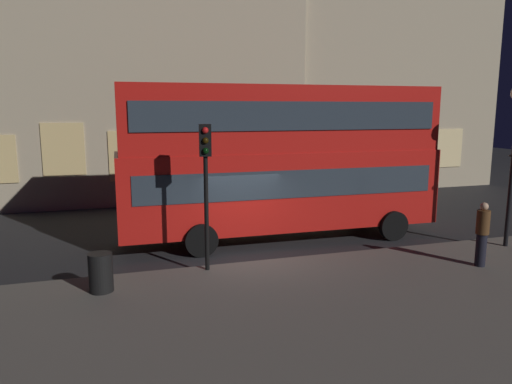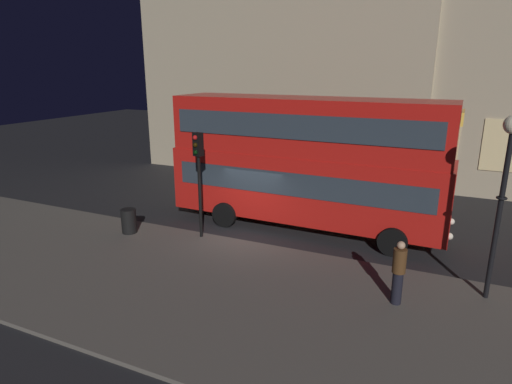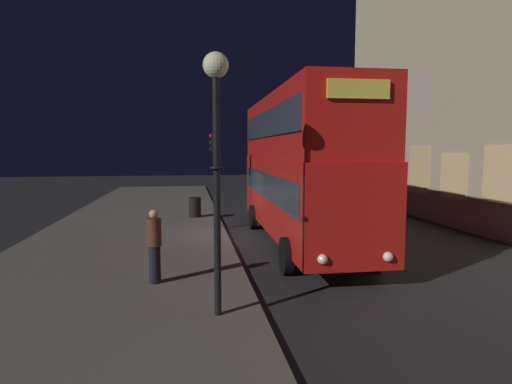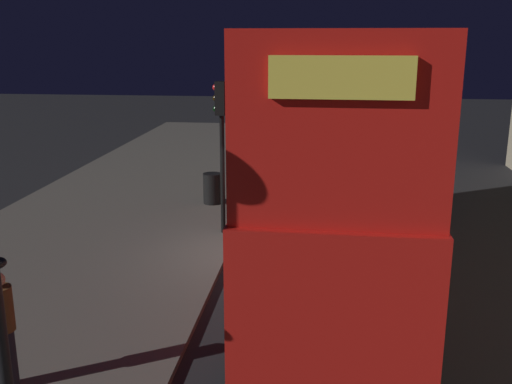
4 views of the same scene
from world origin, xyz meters
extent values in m
plane|color=#232326|center=(0.00, 0.00, 0.00)|extent=(80.00, 80.00, 0.00)
cube|color=#5B564F|center=(0.00, -4.14, 0.06)|extent=(44.00, 7.45, 0.12)
cube|color=tan|center=(-3.01, 13.80, 8.34)|extent=(17.45, 8.64, 16.68)
cube|color=#E5C67F|center=(-5.80, 9.44, 2.76)|extent=(1.79, 0.06, 2.33)
cube|color=#E5C67F|center=(-3.01, 9.44, 2.38)|extent=(1.79, 0.06, 2.30)
cube|color=#F2D18C|center=(-0.21, 9.44, 2.24)|extent=(1.79, 0.06, 1.93)
cube|color=#F2D18C|center=(2.58, 9.44, 2.54)|extent=(1.79, 0.06, 2.02)
cube|color=tan|center=(9.18, 14.77, 8.73)|extent=(17.78, 9.91, 17.46)
cube|color=#E5C67F|center=(3.49, 9.79, 2.36)|extent=(1.82, 0.06, 2.30)
cube|color=#F2D18C|center=(6.34, 9.79, 2.68)|extent=(1.82, 0.06, 2.59)
cube|color=#F9E09E|center=(9.18, 9.79, 2.73)|extent=(1.82, 0.06, 2.53)
cube|color=#E5C67F|center=(12.03, 9.79, 2.33)|extent=(1.82, 0.06, 1.83)
cube|color=#F9E09E|center=(14.87, 9.79, 2.30)|extent=(1.82, 0.06, 2.19)
cube|color=red|center=(1.75, 2.06, 1.82)|extent=(11.00, 2.66, 2.60)
cube|color=red|center=(1.75, 2.06, 4.20)|extent=(10.78, 2.60, 2.16)
cube|color=#2D3842|center=(1.75, 2.06, 2.14)|extent=(10.12, 2.70, 0.90)
cube|color=#2D3842|center=(1.75, 2.06, 4.31)|extent=(10.12, 2.70, 0.90)
cube|color=#F2D84C|center=(7.17, 1.98, 4.79)|extent=(0.10, 1.49, 0.44)
sphere|color=white|center=(7.26, 2.78, 0.87)|extent=(0.24, 0.24, 0.24)
sphere|color=white|center=(7.24, 1.17, 0.87)|extent=(0.24, 0.24, 0.24)
cylinder|color=black|center=(5.50, 3.30, 0.52)|extent=(1.04, 0.26, 1.03)
cylinder|color=black|center=(5.45, 0.71, 0.52)|extent=(1.04, 0.26, 1.03)
cylinder|color=black|center=(-1.25, 3.40, 0.52)|extent=(1.04, 0.26, 1.03)
cylinder|color=black|center=(-1.29, 0.82, 0.52)|extent=(1.04, 0.26, 1.03)
cylinder|color=black|center=(-1.43, -0.77, 1.70)|extent=(0.12, 0.12, 3.16)
cube|color=black|center=(-1.43, -0.77, 3.70)|extent=(0.36, 0.30, 0.85)
sphere|color=red|center=(-1.45, -0.92, 3.97)|extent=(0.17, 0.17, 0.17)
sphere|color=black|center=(-1.45, -0.92, 3.70)|extent=(0.17, 0.17, 0.17)
sphere|color=black|center=(-1.45, -0.92, 3.43)|extent=(0.17, 0.17, 0.17)
cylinder|color=black|center=(8.32, -1.35, 2.45)|extent=(0.14, 0.14, 4.66)
cylinder|color=black|center=(6.04, -2.74, 0.59)|extent=(0.29, 0.29, 0.94)
cylinder|color=#513319|center=(6.04, -2.74, 1.39)|extent=(0.36, 0.36, 0.68)
sphere|color=tan|center=(6.04, -2.74, 1.84)|extent=(0.22, 0.22, 0.22)
cylinder|color=black|center=(-4.22, -1.59, 0.60)|extent=(0.58, 0.58, 0.96)
camera|label=1|loc=(-3.90, -13.33, 4.52)|focal=33.60mm
camera|label=2|loc=(6.97, -14.07, 6.41)|focal=30.46mm
camera|label=3|loc=(16.54, -1.89, 3.42)|focal=29.78mm
camera|label=4|loc=(13.28, 1.81, 5.18)|focal=40.97mm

